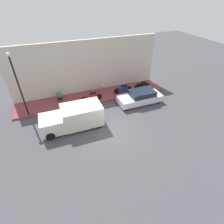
% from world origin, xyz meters
% --- Properties ---
extents(ground_plane, '(60.00, 60.00, 0.00)m').
position_xyz_m(ground_plane, '(0.00, 0.00, 0.00)').
color(ground_plane, '#47474C').
extents(sidewalk, '(2.61, 14.70, 0.15)m').
position_xyz_m(sidewalk, '(5.25, 0.00, 0.08)').
color(sidewalk, brown).
rests_on(sidewalk, ground_plane).
extents(building_facade, '(0.30, 14.70, 5.28)m').
position_xyz_m(building_facade, '(6.70, 0.00, 2.64)').
color(building_facade, beige).
rests_on(building_facade, ground_plane).
extents(parked_car, '(1.74, 4.19, 1.24)m').
position_xyz_m(parked_car, '(2.69, -4.01, 0.60)').
color(parked_car, silver).
rests_on(parked_car, ground_plane).
extents(delivery_van, '(1.93, 4.69, 1.79)m').
position_xyz_m(delivery_van, '(1.39, 2.63, 0.91)').
color(delivery_van, silver).
rests_on(delivery_van, ground_plane).
extents(motorcycle_blue, '(0.30, 1.96, 0.84)m').
position_xyz_m(motorcycle_blue, '(4.83, -3.16, 0.61)').
color(motorcycle_blue, navy).
rests_on(motorcycle_blue, sidewalk).
extents(motorcycle_black, '(0.30, 1.80, 0.81)m').
position_xyz_m(motorcycle_black, '(4.84, -5.40, 0.59)').
color(motorcycle_black, black).
rests_on(motorcycle_black, sidewalk).
extents(motorcycle_red, '(0.30, 2.05, 0.81)m').
position_xyz_m(motorcycle_red, '(4.51, 0.28, 0.59)').
color(motorcycle_red, '#B21E1E').
rests_on(motorcycle_red, sidewalk).
extents(streetlamp, '(0.31, 0.31, 5.32)m').
position_xyz_m(streetlamp, '(4.19, 6.01, 3.45)').
color(streetlamp, black).
rests_on(streetlamp, sidewalk).
extents(potted_plant, '(0.59, 0.59, 0.88)m').
position_xyz_m(potted_plant, '(5.69, 3.15, 0.63)').
color(potted_plant, black).
rests_on(potted_plant, sidewalk).
extents(cafe_chair, '(0.40, 0.40, 0.95)m').
position_xyz_m(cafe_chair, '(6.13, -1.26, 0.71)').
color(cafe_chair, silver).
rests_on(cafe_chair, sidewalk).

